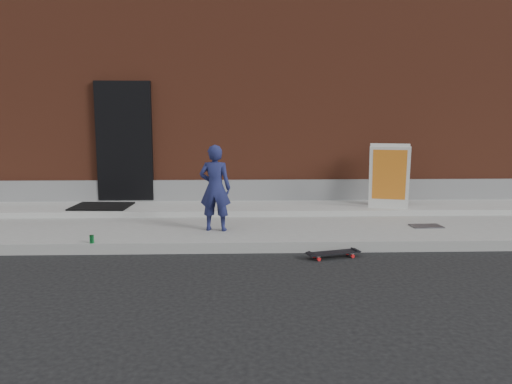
{
  "coord_description": "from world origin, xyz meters",
  "views": [
    {
      "loc": [
        -0.41,
        -6.62,
        1.83
      ],
      "look_at": [
        -0.17,
        0.8,
        0.73
      ],
      "focal_mm": 35.0,
      "sensor_mm": 36.0,
      "label": 1
    }
  ],
  "objects_px": {
    "pizza_sign": "(389,176)",
    "soda_can": "(92,239)",
    "child": "(215,188)",
    "skateboard": "(333,253)"
  },
  "relations": [
    {
      "from": "skateboard",
      "to": "pizza_sign",
      "type": "bearing_deg",
      "value": 59.01
    },
    {
      "from": "skateboard",
      "to": "soda_can",
      "type": "relative_size",
      "value": 6.61
    },
    {
      "from": "skateboard",
      "to": "soda_can",
      "type": "bearing_deg",
      "value": 174.67
    },
    {
      "from": "pizza_sign",
      "to": "soda_can",
      "type": "height_order",
      "value": "pizza_sign"
    },
    {
      "from": "skateboard",
      "to": "pizza_sign",
      "type": "xyz_separation_m",
      "value": [
        1.42,
        2.36,
        0.75
      ]
    },
    {
      "from": "skateboard",
      "to": "child",
      "type": "bearing_deg",
      "value": 146.96
    },
    {
      "from": "pizza_sign",
      "to": "soda_can",
      "type": "xyz_separation_m",
      "value": [
        -4.67,
        -2.06,
        -0.61
      ]
    },
    {
      "from": "pizza_sign",
      "to": "soda_can",
      "type": "bearing_deg",
      "value": -156.18
    },
    {
      "from": "child",
      "to": "soda_can",
      "type": "bearing_deg",
      "value": 32.93
    },
    {
      "from": "pizza_sign",
      "to": "soda_can",
      "type": "distance_m",
      "value": 5.14
    }
  ]
}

